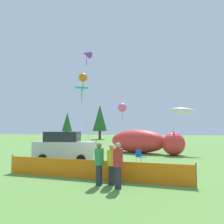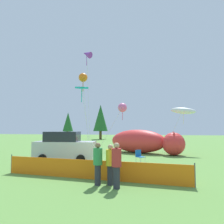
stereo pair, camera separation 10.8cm
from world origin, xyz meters
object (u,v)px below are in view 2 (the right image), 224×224
(spectator_in_grey_shirt, at_px, (98,162))
(kite_purple_delta, at_px, (87,55))
(folding_chair, at_px, (139,156))
(kite_white_ghost, at_px, (183,111))
(spectator_in_green_shirt, at_px, (117,163))
(spectator_in_black_shirt, at_px, (110,163))
(kite_orange_flower, at_px, (83,78))
(inflatable_cat, at_px, (144,142))
(parked_car, at_px, (65,147))
(kite_pink_octopus, at_px, (122,108))
(kite_teal_diamond, at_px, (82,89))
(spectator_in_red_shirt, at_px, (111,162))

(spectator_in_grey_shirt, relative_size, kite_purple_delta, 0.16)
(folding_chair, distance_m, kite_white_ghost, 8.48)
(spectator_in_green_shirt, distance_m, spectator_in_black_shirt, 0.61)
(spectator_in_black_shirt, bearing_deg, kite_orange_flower, 114.62)
(inflatable_cat, xyz_separation_m, kite_white_ghost, (3.76, 0.45, 3.05))
(kite_orange_flower, bearing_deg, parked_car, -92.02)
(spectator_in_black_shirt, xyz_separation_m, kite_pink_octopus, (-1.20, 12.84, 3.57))
(kite_teal_diamond, bearing_deg, spectator_in_black_shirt, -64.45)
(parked_car, xyz_separation_m, spectator_in_red_shirt, (4.53, -5.59, -0.12))
(inflatable_cat, relative_size, spectator_in_grey_shirt, 4.10)
(spectator_in_red_shirt, distance_m, kite_pink_octopus, 13.11)
(folding_chair, relative_size, spectator_in_red_shirt, 0.55)
(spectator_in_red_shirt, xyz_separation_m, kite_orange_flower, (-4.40, 9.38, 6.13))
(spectator_in_red_shirt, height_order, kite_white_ghost, kite_white_ghost)
(kite_teal_diamond, bearing_deg, spectator_in_red_shirt, -63.90)
(kite_orange_flower, distance_m, kite_purple_delta, 5.16)
(kite_teal_diamond, relative_size, kite_pink_octopus, 1.25)
(inflatable_cat, relative_size, kite_orange_flower, 0.99)
(inflatable_cat, bearing_deg, folding_chair, -67.15)
(spectator_in_red_shirt, distance_m, kite_teal_diamond, 11.05)
(folding_chair, distance_m, inflatable_cat, 6.26)
(spectator_in_black_shirt, distance_m, kite_purple_delta, 17.27)
(spectator_in_green_shirt, bearing_deg, kite_pink_octopus, 96.64)
(kite_orange_flower, xyz_separation_m, kite_pink_octopus, (3.23, 3.18, -2.54))
(spectator_in_grey_shirt, bearing_deg, spectator_in_green_shirt, -23.22)
(inflatable_cat, bearing_deg, spectator_in_red_shirt, -71.37)
(inflatable_cat, bearing_deg, spectator_in_green_shirt, -69.32)
(folding_chair, height_order, spectator_in_black_shirt, spectator_in_black_shirt)
(folding_chair, relative_size, kite_purple_delta, 0.08)
(spectator_in_red_shirt, distance_m, kite_orange_flower, 12.03)
(kite_purple_delta, distance_m, kite_pink_octopus, 7.28)
(inflatable_cat, height_order, kite_orange_flower, kite_orange_flower)
(parked_car, height_order, spectator_in_grey_shirt, parked_car)
(spectator_in_black_shirt, relative_size, kite_teal_diamond, 0.28)
(spectator_in_black_shirt, bearing_deg, kite_pink_octopus, 95.32)
(kite_white_ghost, relative_size, kite_pink_octopus, 0.91)
(spectator_in_black_shirt, bearing_deg, spectator_in_red_shirt, 95.82)
(parked_car, height_order, kite_white_ghost, kite_white_ghost)
(kite_purple_delta, bearing_deg, kite_orange_flower, -77.74)
(spectator_in_black_shirt, bearing_deg, folding_chair, 81.04)
(spectator_in_grey_shirt, xyz_separation_m, kite_pink_octopus, (-0.67, 12.96, 3.53))
(folding_chair, distance_m, kite_teal_diamond, 8.23)
(spectator_in_red_shirt, relative_size, kite_orange_flower, 0.23)
(spectator_in_green_shirt, relative_size, kite_orange_flower, 0.25)
(parked_car, xyz_separation_m, spectator_in_black_shirt, (4.56, -5.87, -0.11))
(spectator_in_black_shirt, height_order, kite_white_ghost, kite_white_ghost)
(kite_purple_delta, bearing_deg, spectator_in_red_shirt, -68.31)
(spectator_in_black_shirt, xyz_separation_m, kite_teal_diamond, (-4.36, 9.13, 4.99))
(spectator_in_green_shirt, xyz_separation_m, kite_white_ghost, (4.42, 13.03, 3.08))
(inflatable_cat, xyz_separation_m, spectator_in_grey_shirt, (-1.54, -12.21, -0.05))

